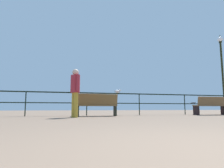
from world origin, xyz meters
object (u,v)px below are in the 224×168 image
object	(u,v)px
bench_near_right	(211,105)
seagull_on_rail	(118,91)
lamppost_center	(222,68)
person_by_bench	(75,89)
bench_near_left	(97,104)

from	to	relation	value
bench_near_right	seagull_on_rail	xyz separation A→B (m)	(-4.57, 0.83, 0.64)
lamppost_center	person_by_bench	distance (m)	8.98
seagull_on_rail	person_by_bench	bearing A→B (deg)	-141.35
bench_near_left	lamppost_center	size ratio (longest dim) A/B	0.36
bench_near_left	person_by_bench	size ratio (longest dim) A/B	0.95
lamppost_center	seagull_on_rail	distance (m)	6.64
bench_near_right	person_by_bench	distance (m)	6.79
bench_near_right	bench_near_left	bearing A→B (deg)	179.98
bench_near_right	lamppost_center	world-z (taller)	lamppost_center
bench_near_left	lamppost_center	world-z (taller)	lamppost_center
seagull_on_rail	bench_near_right	bearing A→B (deg)	-10.34
person_by_bench	seagull_on_rail	size ratio (longest dim) A/B	4.20
bench_near_right	person_by_bench	bearing A→B (deg)	-172.52
bench_near_left	bench_near_right	bearing A→B (deg)	-0.02
bench_near_right	lamppost_center	xyz separation A→B (m)	(1.89, 1.05, 2.16)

